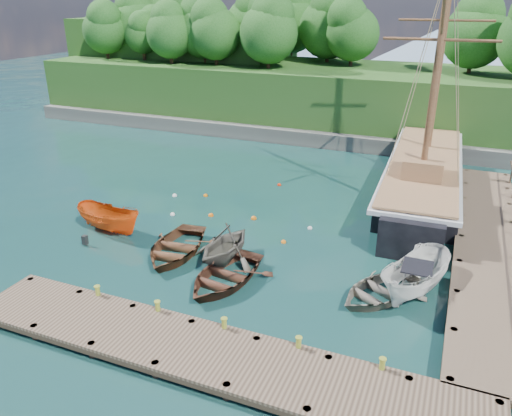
{
  "coord_description": "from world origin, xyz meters",
  "views": [
    {
      "loc": [
        9.2,
        -19.29,
        12.41
      ],
      "look_at": [
        -0.13,
        3.22,
        2.0
      ],
      "focal_mm": 35.0,
      "sensor_mm": 36.0,
      "label": 1
    }
  ],
  "objects_px": {
    "rowboat_2": "(225,282)",
    "rowboat_0": "(176,254)",
    "rowboat_3": "(378,297)",
    "rowboat_1": "(225,260)",
    "schooner": "(422,181)",
    "cabin_boat_white": "(414,294)",
    "motorboat_orange": "(111,231)"
  },
  "relations": [
    {
      "from": "rowboat_1",
      "to": "motorboat_orange",
      "type": "relative_size",
      "value": 0.87
    },
    {
      "from": "rowboat_3",
      "to": "rowboat_1",
      "type": "bearing_deg",
      "value": -152.72
    },
    {
      "from": "rowboat_0",
      "to": "schooner",
      "type": "relative_size",
      "value": 0.19
    },
    {
      "from": "rowboat_1",
      "to": "schooner",
      "type": "bearing_deg",
      "value": 65.19
    },
    {
      "from": "rowboat_2",
      "to": "rowboat_3",
      "type": "xyz_separation_m",
      "value": [
        6.87,
        1.51,
        0.0
      ]
    },
    {
      "from": "motorboat_orange",
      "to": "schooner",
      "type": "height_order",
      "value": "schooner"
    },
    {
      "from": "rowboat_2",
      "to": "motorboat_orange",
      "type": "distance_m",
      "value": 8.81
    },
    {
      "from": "rowboat_2",
      "to": "rowboat_0",
      "type": "bearing_deg",
      "value": 164.31
    },
    {
      "from": "rowboat_0",
      "to": "rowboat_1",
      "type": "relative_size",
      "value": 1.29
    },
    {
      "from": "motorboat_orange",
      "to": "cabin_boat_white",
      "type": "relative_size",
      "value": 0.88
    },
    {
      "from": "rowboat_3",
      "to": "cabin_boat_white",
      "type": "height_order",
      "value": "cabin_boat_white"
    },
    {
      "from": "rowboat_0",
      "to": "schooner",
      "type": "xyz_separation_m",
      "value": [
        10.93,
        13.53,
        1.04
      ]
    },
    {
      "from": "rowboat_0",
      "to": "cabin_boat_white",
      "type": "height_order",
      "value": "cabin_boat_white"
    },
    {
      "from": "rowboat_2",
      "to": "cabin_boat_white",
      "type": "xyz_separation_m",
      "value": [
        8.33,
        2.35,
        0.0
      ]
    },
    {
      "from": "rowboat_3",
      "to": "motorboat_orange",
      "type": "relative_size",
      "value": 0.98
    },
    {
      "from": "rowboat_1",
      "to": "rowboat_3",
      "type": "distance_m",
      "value": 7.8
    },
    {
      "from": "rowboat_1",
      "to": "cabin_boat_white",
      "type": "xyz_separation_m",
      "value": [
        9.24,
        0.38,
        0.0
      ]
    },
    {
      "from": "rowboat_1",
      "to": "schooner",
      "type": "height_order",
      "value": "schooner"
    },
    {
      "from": "cabin_boat_white",
      "to": "motorboat_orange",
      "type": "bearing_deg",
      "value": -160.58
    },
    {
      "from": "rowboat_1",
      "to": "rowboat_3",
      "type": "bearing_deg",
      "value": 4.08
    },
    {
      "from": "rowboat_1",
      "to": "motorboat_orange",
      "type": "distance_m",
      "value": 7.55
    },
    {
      "from": "schooner",
      "to": "rowboat_2",
      "type": "bearing_deg",
      "value": -117.81
    },
    {
      "from": "rowboat_3",
      "to": "rowboat_0",
      "type": "bearing_deg",
      "value": -149.66
    },
    {
      "from": "rowboat_3",
      "to": "motorboat_orange",
      "type": "height_order",
      "value": "motorboat_orange"
    },
    {
      "from": "motorboat_orange",
      "to": "schooner",
      "type": "distance_m",
      "value": 20.23
    },
    {
      "from": "rowboat_0",
      "to": "cabin_boat_white",
      "type": "relative_size",
      "value": 0.99
    },
    {
      "from": "rowboat_0",
      "to": "rowboat_1",
      "type": "height_order",
      "value": "rowboat_1"
    },
    {
      "from": "rowboat_0",
      "to": "rowboat_3",
      "type": "xyz_separation_m",
      "value": [
        10.44,
        -0.05,
        0.0
      ]
    },
    {
      "from": "rowboat_1",
      "to": "motorboat_orange",
      "type": "xyz_separation_m",
      "value": [
        -7.53,
        0.55,
        0.0
      ]
    },
    {
      "from": "rowboat_0",
      "to": "motorboat_orange",
      "type": "distance_m",
      "value": 4.97
    },
    {
      "from": "rowboat_3",
      "to": "rowboat_2",
      "type": "bearing_deg",
      "value": -136.97
    },
    {
      "from": "rowboat_3",
      "to": "schooner",
      "type": "distance_m",
      "value": 13.63
    }
  ]
}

